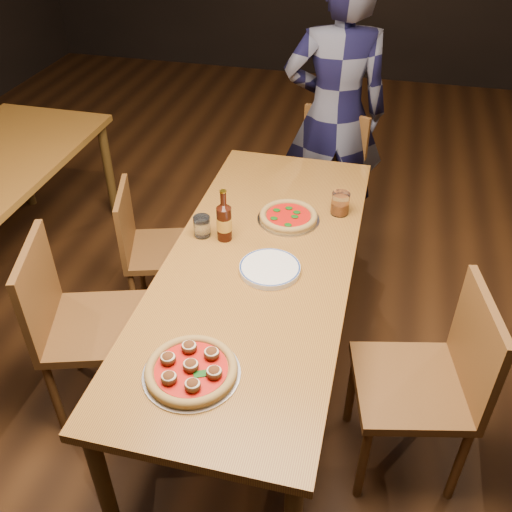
% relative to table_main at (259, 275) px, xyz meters
% --- Properties ---
extents(ground, '(9.00, 9.00, 0.00)m').
position_rel_table_main_xyz_m(ground, '(0.00, 0.00, -0.68)').
color(ground, black).
extents(table_main, '(0.80, 2.00, 0.75)m').
position_rel_table_main_xyz_m(table_main, '(0.00, 0.00, 0.00)').
color(table_main, brown).
rests_on(table_main, ground).
extents(chair_main_nw, '(0.55, 0.55, 0.95)m').
position_rel_table_main_xyz_m(chair_main_nw, '(-0.68, -0.28, -0.20)').
color(chair_main_nw, brown).
rests_on(chair_main_nw, ground).
extents(chair_main_sw, '(0.48, 0.48, 0.82)m').
position_rel_table_main_xyz_m(chair_main_sw, '(-0.64, 0.41, -0.27)').
color(chair_main_sw, brown).
rests_on(chair_main_sw, ground).
extents(chair_main_e, '(0.53, 0.53, 0.96)m').
position_rel_table_main_xyz_m(chair_main_e, '(0.70, -0.29, -0.20)').
color(chair_main_e, brown).
rests_on(chair_main_e, ground).
extents(chair_end, '(0.54, 0.54, 0.92)m').
position_rel_table_main_xyz_m(chair_end, '(0.09, 1.20, -0.22)').
color(chair_end, brown).
rests_on(chair_end, ground).
extents(pizza_meatball, '(0.34, 0.34, 0.06)m').
position_rel_table_main_xyz_m(pizza_meatball, '(-0.08, -0.67, 0.09)').
color(pizza_meatball, '#B7B7BF').
rests_on(pizza_meatball, table_main).
extents(pizza_margherita, '(0.30, 0.30, 0.04)m').
position_rel_table_main_xyz_m(pizza_margherita, '(0.06, 0.36, 0.09)').
color(pizza_margherita, '#B7B7BF').
rests_on(pizza_margherita, table_main).
extents(plate_stack, '(0.26, 0.26, 0.02)m').
position_rel_table_main_xyz_m(plate_stack, '(0.06, -0.05, 0.08)').
color(plate_stack, white).
rests_on(plate_stack, table_main).
extents(beer_bottle, '(0.07, 0.07, 0.25)m').
position_rel_table_main_xyz_m(beer_bottle, '(-0.19, 0.13, 0.16)').
color(beer_bottle, black).
rests_on(beer_bottle, table_main).
extents(water_glass, '(0.08, 0.08, 0.10)m').
position_rel_table_main_xyz_m(water_glass, '(-0.30, 0.14, 0.12)').
color(water_glass, white).
rests_on(water_glass, table_main).
extents(amber_glass, '(0.09, 0.09, 0.11)m').
position_rel_table_main_xyz_m(amber_glass, '(0.29, 0.47, 0.13)').
color(amber_glass, '#924310').
rests_on(amber_glass, table_main).
extents(diner, '(0.71, 0.55, 1.74)m').
position_rel_table_main_xyz_m(diner, '(0.14, 1.36, 0.19)').
color(diner, black).
rests_on(diner, ground).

